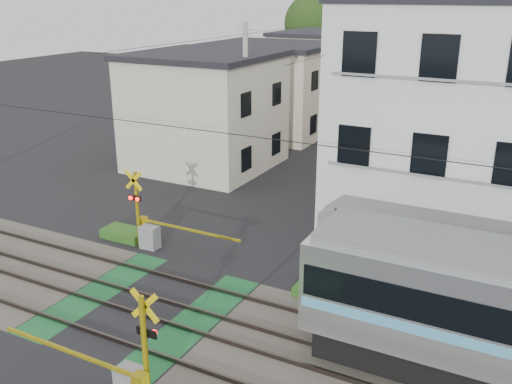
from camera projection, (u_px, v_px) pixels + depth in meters
The scene contains 11 objects.
ground at pixel (144, 307), 17.93m from camera, with size 120.00×120.00×0.00m, color black.
track_bed at pixel (144, 306), 17.91m from camera, with size 120.00×120.00×0.14m.
crossing_signal_near at pixel (132, 378), 13.51m from camera, with size 4.74×0.65×3.09m.
crossing_signal_far at pixel (148, 230), 21.87m from camera, with size 4.74×0.65×3.09m.
apartment_block at pixel (488, 129), 20.59m from camera, with size 10.20×8.36×9.30m.
houses_row at pixel (385, 87), 38.39m from camera, with size 22.07×31.35×6.80m.
tree_hill at pixel (454, 35), 56.91m from camera, with size 40.00×12.91×11.11m.
catenary at pixel (328, 234), 14.10m from camera, with size 60.00×5.04×7.00m.
utility_poles at pixel (353, 79), 36.25m from camera, with size 7.90×42.00×8.00m.
pedestrian at pixel (392, 117), 40.55m from camera, with size 0.66×0.43×1.81m, color #322D38.
weed_patches at pixel (188, 317), 17.02m from camera, with size 10.25×8.80×0.40m.
Camera 1 is at (10.42, -12.27, 9.37)m, focal length 40.00 mm.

